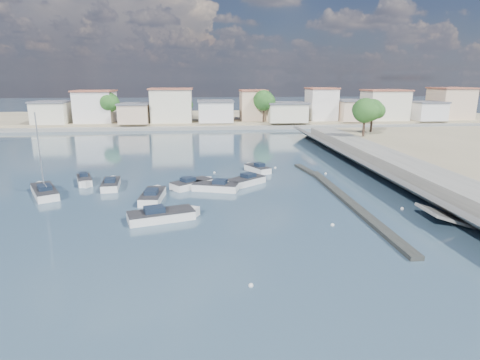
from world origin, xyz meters
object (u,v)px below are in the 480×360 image
at_px(motorboat_a, 153,196).
at_px(motorboat_f, 257,169).
at_px(motorboat_b, 193,184).
at_px(motorboat_c, 213,187).
at_px(motorboat_d, 244,182).
at_px(motorboat_e, 111,184).
at_px(motorboat_g, 85,181).
at_px(motorboat_h, 165,215).
at_px(sailboat, 44,191).

distance_m(motorboat_a, motorboat_f, 16.96).
height_order(motorboat_a, motorboat_b, same).
bearing_deg(motorboat_c, motorboat_d, 28.73).
bearing_deg(motorboat_e, motorboat_d, -1.36).
xyz_separation_m(motorboat_g, motorboat_h, (10.54, -13.36, -0.00)).
xyz_separation_m(motorboat_a, motorboat_g, (-8.81, 7.08, 0.00)).
height_order(motorboat_c, motorboat_e, same).
xyz_separation_m(motorboat_c, motorboat_g, (-15.11, 4.20, 0.00)).
height_order(motorboat_h, sailboat, sailboat).
height_order(motorboat_e, motorboat_h, same).
distance_m(motorboat_f, motorboat_g, 21.66).
bearing_deg(motorboat_a, motorboat_g, 141.23).
bearing_deg(motorboat_g, motorboat_h, -51.74).
height_order(motorboat_b, motorboat_d, same).
bearing_deg(motorboat_g, motorboat_c, -15.55).
relative_size(motorboat_d, motorboat_h, 0.80).
relative_size(motorboat_b, motorboat_h, 0.77).
relative_size(motorboat_a, sailboat, 0.64).
bearing_deg(motorboat_c, motorboat_g, 164.45).
bearing_deg(motorboat_b, motorboat_e, 175.51).
relative_size(motorboat_f, motorboat_h, 0.70).
height_order(motorboat_a, motorboat_g, same).
height_order(motorboat_d, motorboat_f, same).
relative_size(motorboat_d, sailboat, 0.58).
relative_size(motorboat_e, sailboat, 0.58).
bearing_deg(motorboat_a, motorboat_b, 47.90).
bearing_deg(motorboat_c, motorboat_h, -116.51).
xyz_separation_m(motorboat_d, motorboat_h, (-8.18, -11.14, 0.00)).
height_order(motorboat_c, sailboat, sailboat).
bearing_deg(motorboat_d, motorboat_g, 173.23).
xyz_separation_m(motorboat_b, sailboat, (-15.90, -1.69, 0.03)).
bearing_deg(motorboat_g, sailboat, -125.32).
distance_m(motorboat_a, motorboat_c, 6.92).
bearing_deg(motorboat_d, motorboat_c, -151.27).
height_order(motorboat_c, motorboat_h, same).
relative_size(motorboat_b, sailboat, 0.55).
bearing_deg(sailboat, motorboat_a, -13.25).
bearing_deg(motorboat_d, motorboat_b, -176.35).
xyz_separation_m(motorboat_b, motorboat_d, (5.86, 0.37, -0.00)).
bearing_deg(motorboat_f, motorboat_a, -136.81).
xyz_separation_m(motorboat_a, motorboat_c, (6.30, 2.87, 0.00)).
distance_m(motorboat_c, motorboat_f, 10.64).
distance_m(motorboat_d, motorboat_f, 7.19).
bearing_deg(motorboat_b, motorboat_a, -132.10).
distance_m(motorboat_b, motorboat_d, 5.87).
height_order(motorboat_a, motorboat_f, same).
xyz_separation_m(motorboat_h, sailboat, (-13.57, 9.07, 0.03)).
height_order(motorboat_a, motorboat_d, same).
bearing_deg(sailboat, motorboat_d, 5.42).
relative_size(motorboat_d, motorboat_f, 1.15).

